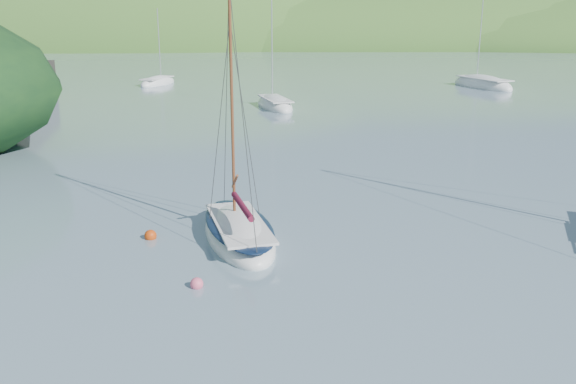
{
  "coord_description": "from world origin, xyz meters",
  "views": [
    {
      "loc": [
        -1.57,
        -14.91,
        8.88
      ],
      "look_at": [
        -1.98,
        8.0,
        2.21
      ],
      "focal_mm": 40.0,
      "sensor_mm": 36.0,
      "label": 1
    }
  ],
  "objects_px": {
    "distant_sloop_b": "(483,86)",
    "distant_sloop_c": "(158,83)",
    "distant_sloop_a": "(275,106)",
    "daysailer_white": "(239,234)"
  },
  "relations": [
    {
      "from": "distant_sloop_b",
      "to": "distant_sloop_c",
      "type": "height_order",
      "value": "distant_sloop_b"
    },
    {
      "from": "distant_sloop_a",
      "to": "distant_sloop_b",
      "type": "xyz_separation_m",
      "value": [
        22.96,
        15.45,
        0.03
      ]
    },
    {
      "from": "distant_sloop_c",
      "to": "distant_sloop_a",
      "type": "bearing_deg",
      "value": -32.16
    },
    {
      "from": "distant_sloop_b",
      "to": "daysailer_white",
      "type": "bearing_deg",
      "value": -139.53
    },
    {
      "from": "daysailer_white",
      "to": "distant_sloop_a",
      "type": "distance_m",
      "value": 34.13
    },
    {
      "from": "daysailer_white",
      "to": "distant_sloop_b",
      "type": "bearing_deg",
      "value": 48.56
    },
    {
      "from": "distant_sloop_a",
      "to": "distant_sloop_c",
      "type": "bearing_deg",
      "value": 111.74
    },
    {
      "from": "daysailer_white",
      "to": "distant_sloop_c",
      "type": "bearing_deg",
      "value": 89.0
    },
    {
      "from": "distant_sloop_a",
      "to": "distant_sloop_c",
      "type": "height_order",
      "value": "distant_sloop_a"
    },
    {
      "from": "daysailer_white",
      "to": "distant_sloop_c",
      "type": "height_order",
      "value": "daysailer_white"
    }
  ]
}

